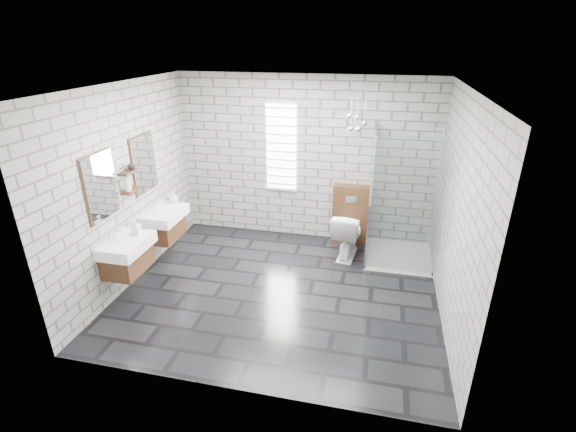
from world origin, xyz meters
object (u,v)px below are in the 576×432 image
(vanity_left, at_px, (124,246))
(vanity_right, at_px, (162,216))
(cistern_panel, at_px, (351,214))
(shower_enclosure, at_px, (394,231))
(toilet, at_px, (348,234))

(vanity_left, relative_size, vanity_right, 1.00)
(vanity_right, relative_size, cistern_panel, 1.57)
(vanity_left, xyz_separation_m, shower_enclosure, (3.41, 1.75, -0.25))
(cistern_panel, bearing_deg, toilet, -90.00)
(toilet, bearing_deg, vanity_right, 22.68)
(toilet, bearing_deg, shower_enclosure, -175.51)
(vanity_left, bearing_deg, vanity_right, 90.00)
(toilet, bearing_deg, vanity_left, 39.84)
(shower_enclosure, relative_size, toilet, 2.72)
(vanity_right, bearing_deg, vanity_left, -90.00)
(cistern_panel, bearing_deg, vanity_right, -154.77)
(cistern_panel, bearing_deg, vanity_left, -140.02)
(vanity_left, xyz_separation_m, cistern_panel, (2.71, 2.27, -0.26))
(cistern_panel, xyz_separation_m, shower_enclosure, (0.70, -0.52, 0.00))
(vanity_right, height_order, cistern_panel, vanity_right)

